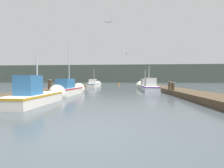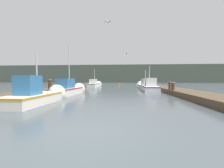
# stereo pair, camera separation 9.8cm
# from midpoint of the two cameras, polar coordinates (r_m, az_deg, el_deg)

# --- Properties ---
(ground_plane) EXTENTS (200.00, 200.00, 0.00)m
(ground_plane) POSITION_cam_midpoint_polar(r_m,az_deg,el_deg) (4.06, -10.67, -18.40)
(ground_plane) COLOR #424C51
(dock_left) EXTENTS (2.34, 40.00, 0.42)m
(dock_left) POSITION_cam_midpoint_polar(r_m,az_deg,el_deg) (21.06, -16.27, -1.48)
(dock_left) COLOR #4C3D2B
(dock_left) RESTS_ON ground_plane
(dock_right) EXTENTS (2.34, 40.00, 0.42)m
(dock_right) POSITION_cam_midpoint_polar(r_m,az_deg,el_deg) (20.45, 19.65, -1.61)
(dock_right) COLOR #4C3D2B
(dock_right) RESTS_ON ground_plane
(distant_shore_ridge) EXTENTS (120.00, 16.00, 7.31)m
(distant_shore_ridge) POSITION_cam_midpoint_polar(r_m,az_deg,el_deg) (68.69, 3.48, 3.73)
(distant_shore_ridge) COLOR #424C42
(distant_shore_ridge) RESTS_ON ground_plane
(fishing_boat_0) EXTENTS (1.60, 4.74, 3.29)m
(fishing_boat_0) POSITION_cam_midpoint_polar(r_m,az_deg,el_deg) (9.94, -26.18, -3.90)
(fishing_boat_0) COLOR silver
(fishing_boat_0) RESTS_ON ground_plane
(fishing_boat_1) EXTENTS (1.68, 4.78, 4.83)m
(fishing_boat_1) POSITION_cam_midpoint_polar(r_m,az_deg,el_deg) (14.47, -15.91, -1.85)
(fishing_boat_1) COLOR silver
(fishing_boat_1) RESTS_ON ground_plane
(fishing_boat_2) EXTENTS (1.77, 6.03, 3.44)m
(fishing_boat_2) POSITION_cam_midpoint_polar(r_m,az_deg,el_deg) (18.75, 13.66, -1.02)
(fishing_boat_2) COLOR silver
(fishing_boat_2) RESTS_ON ground_plane
(fishing_boat_3) EXTENTS (2.25, 5.74, 3.37)m
(fishing_boat_3) POSITION_cam_midpoint_polar(r_m,az_deg,el_deg) (23.35, 12.17, -0.51)
(fishing_boat_3) COLOR silver
(fishing_boat_3) RESTS_ON ground_plane
(fishing_boat_4) EXTENTS (1.73, 5.86, 3.60)m
(fishing_boat_4) POSITION_cam_midpoint_polar(r_m,az_deg,el_deg) (27.59, -6.81, -0.14)
(fishing_boat_4) COLOR silver
(fishing_boat_4) RESTS_ON ground_plane
(mooring_piling_0) EXTENTS (0.27, 0.27, 1.30)m
(mooring_piling_0) POSITION_cam_midpoint_polar(r_m,az_deg,el_deg) (29.23, -8.12, 0.37)
(mooring_piling_0) COLOR #473523
(mooring_piling_0) RESTS_ON ground_plane
(mooring_piling_1) EXTENTS (0.34, 0.34, 1.13)m
(mooring_piling_1) POSITION_cam_midpoint_polar(r_m,az_deg,el_deg) (14.53, 21.98, -1.56)
(mooring_piling_1) COLOR #473523
(mooring_piling_1) RESTS_ON ground_plane
(mooring_piling_2) EXTENTS (0.26, 0.26, 1.17)m
(mooring_piling_2) POSITION_cam_midpoint_polar(r_m,az_deg,el_deg) (15.26, 20.89, -1.31)
(mooring_piling_2) COLOR #473523
(mooring_piling_2) RESTS_ON ground_plane
(mooring_piling_3) EXTENTS (0.35, 0.35, 1.36)m
(mooring_piling_3) POSITION_cam_midpoint_polar(r_m,az_deg,el_deg) (14.24, -22.74, -1.18)
(mooring_piling_3) COLOR #473523
(mooring_piling_3) RESTS_ON ground_plane
(channel_buoy) EXTENTS (0.50, 0.50, 1.00)m
(channel_buoy) POSITION_cam_midpoint_polar(r_m,az_deg,el_deg) (36.16, 2.48, -0.14)
(channel_buoy) COLOR #BF6513
(channel_buoy) RESTS_ON ground_plane
(seagull_lead) EXTENTS (0.56, 0.30, 0.12)m
(seagull_lead) POSITION_cam_midpoint_polar(r_m,az_deg,el_deg) (12.70, -1.78, 22.58)
(seagull_lead) COLOR white
(seagull_1) EXTENTS (0.39, 0.53, 0.12)m
(seagull_1) POSITION_cam_midpoint_polar(r_m,az_deg,el_deg) (15.13, 4.97, 11.39)
(seagull_1) COLOR white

